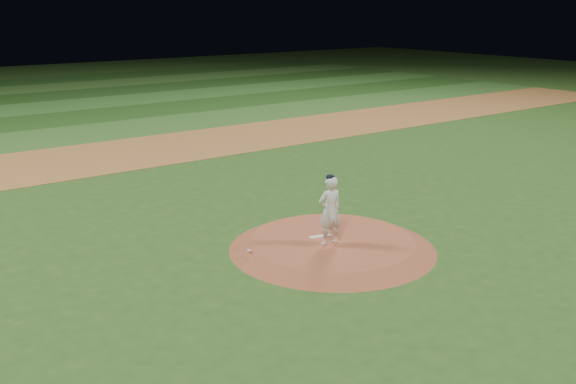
% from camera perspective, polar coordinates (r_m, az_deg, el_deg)
% --- Properties ---
extents(ground, '(120.00, 120.00, 0.00)m').
position_cam_1_polar(ground, '(17.23, 3.94, -5.03)').
color(ground, '#2A521A').
rests_on(ground, ground).
extents(infield_dirt_band, '(70.00, 6.00, 0.02)m').
position_cam_1_polar(infield_dirt_band, '(28.90, -14.21, 3.34)').
color(infield_dirt_band, '#A36832').
rests_on(infield_dirt_band, ground).
extents(outfield_stripe_0, '(70.00, 5.00, 0.02)m').
position_cam_1_polar(outfield_stripe_0, '(33.97, -17.77, 4.96)').
color(outfield_stripe_0, '#336725').
rests_on(outfield_stripe_0, ground).
extents(outfield_stripe_1, '(70.00, 5.00, 0.02)m').
position_cam_1_polar(outfield_stripe_1, '(38.68, -20.19, 6.04)').
color(outfield_stripe_1, '#214C18').
rests_on(outfield_stripe_1, ground).
extents(outfield_stripe_2, '(70.00, 5.00, 0.02)m').
position_cam_1_polar(outfield_stripe_2, '(43.45, -22.10, 6.89)').
color(outfield_stripe_2, '#316B27').
rests_on(outfield_stripe_2, ground).
extents(outfield_stripe_3, '(70.00, 5.00, 0.02)m').
position_cam_1_polar(outfield_stripe_3, '(48.28, -23.62, 7.56)').
color(outfield_stripe_3, '#1F4817').
rests_on(outfield_stripe_3, ground).
extents(pitchers_mound, '(5.50, 5.50, 0.25)m').
position_cam_1_polar(pitchers_mound, '(17.19, 3.95, -4.64)').
color(pitchers_mound, '#A24F32').
rests_on(pitchers_mound, ground).
extents(pitching_rubber, '(0.64, 0.29, 0.03)m').
position_cam_1_polar(pitching_rubber, '(17.32, 2.90, -3.96)').
color(pitching_rubber, white).
rests_on(pitching_rubber, pitchers_mound).
extents(rosin_bag, '(0.11, 0.11, 0.06)m').
position_cam_1_polar(rosin_bag, '(16.32, -3.49, -5.22)').
color(rosin_bag, silver).
rests_on(rosin_bag, pitchers_mound).
extents(pitcher_on_mound, '(0.71, 0.51, 1.88)m').
position_cam_1_polar(pitcher_on_mound, '(16.54, 3.73, -1.63)').
color(pitcher_on_mound, white).
rests_on(pitcher_on_mound, pitchers_mound).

